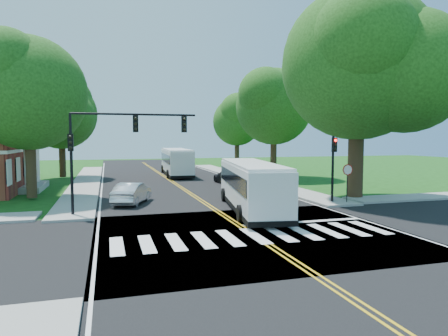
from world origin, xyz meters
name	(u,v)px	position (x,y,z in m)	size (l,w,h in m)	color
ground	(251,234)	(0.00, 0.00, 0.00)	(140.00, 140.00, 0.00)	#143F0F
road	(181,187)	(0.00, 18.00, 0.01)	(14.00, 96.00, 0.01)	black
cross_road	(251,233)	(0.00, 0.00, 0.01)	(60.00, 12.00, 0.01)	black
center_line	(174,183)	(0.00, 22.00, 0.01)	(0.36, 70.00, 0.01)	gold
edge_line_w	(102,185)	(-6.80, 22.00, 0.01)	(0.12, 70.00, 0.01)	silver
edge_line_e	(239,181)	(6.80, 22.00, 0.01)	(0.12, 70.00, 0.01)	silver
crosswalk	(255,236)	(0.00, -0.50, 0.02)	(12.60, 3.00, 0.01)	silver
stop_bar	(303,222)	(3.50, 1.60, 0.02)	(6.60, 0.40, 0.01)	silver
sidewalk_nw	(87,181)	(-8.30, 25.00, 0.07)	(2.60, 40.00, 0.15)	gray
sidewalk_ne	(243,177)	(8.30, 25.00, 0.07)	(2.60, 40.00, 0.15)	gray
tree_ne_big	(358,65)	(11.00, 8.00, 9.62)	(10.80, 10.80, 14.91)	#2F2213
tree_west_near	(28,93)	(-11.50, 14.00, 7.53)	(8.00, 8.00, 11.40)	#2F2213
tree_west_far	(61,114)	(-11.00, 30.00, 7.00)	(7.60, 7.60, 10.67)	#2F2213
tree_east_mid	(274,107)	(11.50, 24.00, 7.86)	(8.40, 8.40, 11.93)	#2F2213
tree_east_far	(237,122)	(12.50, 40.00, 6.86)	(7.20, 7.20, 10.34)	#2F2213
signal_nw	(115,138)	(-5.86, 6.43, 4.38)	(7.15, 0.46, 5.66)	black
signal_ne	(333,160)	(8.20, 6.44, 2.96)	(0.30, 0.46, 4.40)	black
stop_sign	(347,174)	(9.00, 5.98, 2.03)	(0.76, 0.08, 2.53)	black
bus_lead	(251,185)	(2.09, 5.69, 1.55)	(4.25, 11.48, 2.91)	silver
bus_follow	(176,161)	(1.60, 29.96, 1.66)	(3.41, 12.18, 3.12)	silver
hatchback	(132,193)	(-4.74, 10.14, 0.73)	(1.51, 4.33, 1.43)	silver
suv	(248,182)	(5.39, 15.41, 0.61)	(1.97, 4.28, 1.19)	#A9ACB0
dark_sedan	(228,177)	(4.92, 19.83, 0.68)	(1.86, 4.58, 1.33)	black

